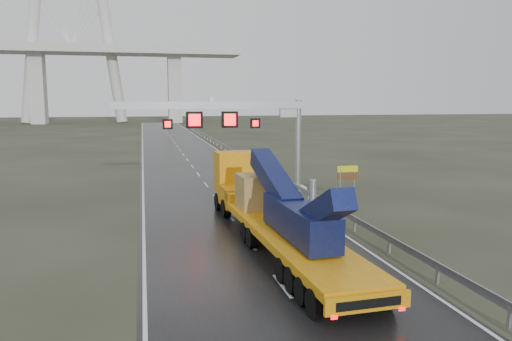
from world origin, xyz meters
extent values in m
plane|color=#2B2D1F|center=(0.00, 0.00, 0.00)|extent=(400.00, 400.00, 0.00)
cube|color=black|center=(0.00, 40.00, 0.01)|extent=(11.00, 200.00, 0.02)
cube|color=silver|center=(6.90, 18.00, 0.15)|extent=(1.20, 1.20, 0.30)
cylinder|color=gray|center=(6.90, 18.00, 3.60)|extent=(0.48, 0.48, 7.20)
cube|color=gray|center=(0.00, 18.00, 6.80)|extent=(14.80, 0.55, 0.55)
cube|color=gray|center=(6.10, 18.00, 6.30)|extent=(1.40, 0.35, 0.90)
cube|color=gray|center=(0.00, 18.00, 7.25)|extent=(0.35, 0.35, 0.35)
cube|color=black|center=(-1.30, 17.95, 5.70)|extent=(1.25, 0.25, 1.25)
cube|color=#FF0C0C|center=(-1.30, 17.81, 5.70)|extent=(0.90, 0.02, 0.90)
cube|color=black|center=(1.40, 17.95, 5.70)|extent=(1.25, 0.25, 1.25)
cube|color=#FF0C0C|center=(1.40, 17.81, 5.70)|extent=(0.90, 0.02, 0.90)
cube|color=black|center=(-3.30, 17.95, 5.40)|extent=(0.75, 0.25, 0.75)
cube|color=#FF0C0C|center=(-3.30, 17.81, 5.40)|extent=(0.54, 0.02, 0.54)
cube|color=black|center=(3.40, 17.95, 5.40)|extent=(0.75, 0.25, 0.75)
cube|color=#FF0C0C|center=(3.40, 17.81, 5.40)|extent=(0.54, 0.02, 0.54)
cube|color=silver|center=(-35.00, 140.00, 10.50)|extent=(4.00, 6.00, 21.00)
cube|color=silver|center=(5.00, 140.00, 10.50)|extent=(4.00, 6.00, 21.00)
cube|color=orange|center=(1.31, 1.24, 1.08)|extent=(3.52, 14.49, 0.36)
cube|color=orange|center=(1.64, -6.09, 0.87)|extent=(2.98, 0.26, 0.56)
cube|color=black|center=(1.64, -6.17, 0.87)|extent=(2.26, 0.12, 0.31)
cube|color=#FF0505|center=(0.46, -6.22, 0.56)|extent=(0.23, 0.05, 0.12)
cube|color=#FF0505|center=(2.82, -6.11, 0.56)|extent=(0.23, 0.05, 0.12)
cube|color=orange|center=(0.96, 8.83, 1.49)|extent=(2.72, 1.35, 0.51)
cube|color=orange|center=(0.89, 10.47, 1.23)|extent=(2.81, 3.20, 1.23)
cube|color=orange|center=(0.80, 12.32, 2.46)|extent=(2.66, 2.17, 2.67)
cube|color=black|center=(0.76, 13.37, 2.77)|extent=(2.36, 0.16, 1.23)
cube|color=#10124C|center=(1.35, 0.21, 2.05)|extent=(1.71, 6.22, 1.44)
cube|color=#10124C|center=(1.19, 3.80, 3.29)|extent=(1.28, 5.70, 2.62)
cube|color=#10124C|center=(1.47, -2.35, 2.98)|extent=(1.11, 4.11, 2.48)
cylinder|color=gray|center=(1.97, 0.24, 2.98)|extent=(0.32, 0.32, 1.64)
cube|color=tan|center=(1.06, 6.57, 2.18)|extent=(2.36, 2.36, 1.85)
cylinder|color=black|center=(1.51, -3.38, 0.51)|extent=(3.02, 1.16, 1.03)
cylinder|color=black|center=(1.19, 3.80, 0.51)|extent=(3.02, 1.16, 1.03)
cylinder|color=black|center=(0.81, 12.11, 0.56)|extent=(2.82, 1.25, 1.13)
cylinder|color=gray|center=(8.46, 12.87, 1.31)|extent=(0.09, 0.09, 2.61)
cylinder|color=gray|center=(9.54, 12.87, 1.31)|extent=(0.09, 0.09, 2.61)
cube|color=yellow|center=(9.00, 12.87, 2.34)|extent=(1.52, 0.09, 0.44)
cube|color=#542E18|center=(9.00, 12.87, 1.80)|extent=(1.52, 0.09, 0.49)
cube|color=red|center=(6.00, 19.83, 0.54)|extent=(0.70, 0.50, 1.08)
camera|label=1|loc=(-5.12, -19.90, 7.24)|focal=35.00mm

